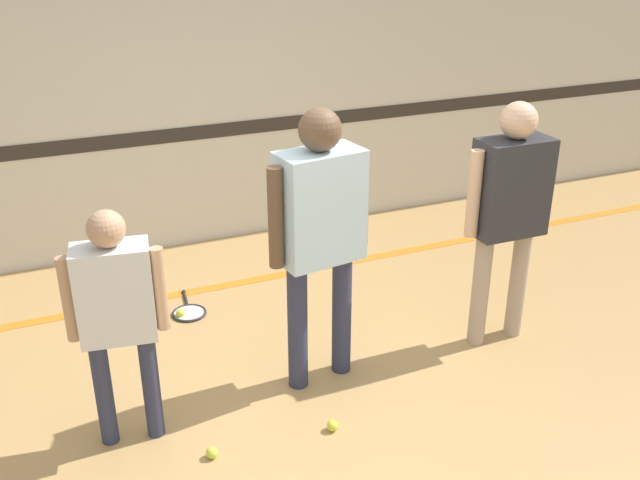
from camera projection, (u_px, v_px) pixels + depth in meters
name	position (u px, v px, depth m)	size (l,w,h in m)	color
ground_plane	(314.00, 399.00, 4.40)	(16.00, 16.00, 0.00)	tan
wall_back	(192.00, 65.00, 5.94)	(16.00, 0.07, 3.20)	beige
floor_stripe	(235.00, 283.00, 5.80)	(14.40, 0.10, 0.01)	orange
person_instructor	(320.00, 221.00, 4.17)	(0.67, 0.34, 1.77)	#2D334C
person_student_left	(116.00, 305.00, 3.73)	(0.53, 0.27, 1.40)	#2D334C
person_student_right	(509.00, 200.00, 4.63)	(0.64, 0.27, 1.69)	tan
racket_spare_on_floor	(189.00, 311.00, 5.37)	(0.29, 0.51, 0.03)	#28282D
tennis_ball_near_instructor	(332.00, 426.00, 4.12)	(0.07, 0.07, 0.07)	#CCE038
tennis_ball_by_spare_racket	(180.00, 313.00, 5.30)	(0.07, 0.07, 0.07)	#CCE038
tennis_ball_stray_left	(212.00, 453.00, 3.92)	(0.07, 0.07, 0.07)	#CCE038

